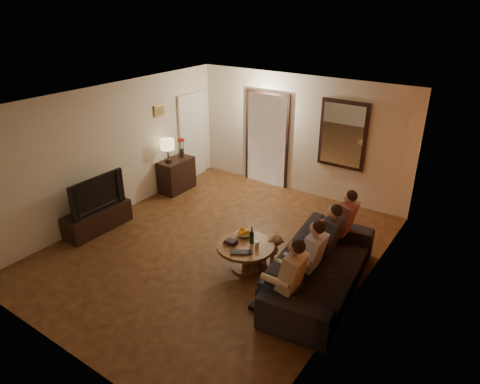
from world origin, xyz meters
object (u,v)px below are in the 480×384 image
Objects in this scene: table_lamp at (168,151)px; sofa at (322,267)px; person_b at (308,262)px; person_c at (325,244)px; dresser at (177,175)px; tv at (94,193)px; person_d at (341,228)px; coffee_table at (246,257)px; bowl at (244,234)px; laptop at (241,254)px; person_a at (288,283)px; wine_bottle at (252,235)px; tv_stand at (98,219)px; dog at (263,247)px.

table_lamp is 4.48m from sofa.
person_b and person_c have the same top height.
tv is (0.00, -2.21, 0.40)m from dresser.
person_b is 0.60m from person_c.
person_d is (4.15, -0.36, -0.40)m from table_lamp.
table_lamp is 4.45m from person_b.
person_c is 1.30× the size of coffee_table.
laptop is (0.28, -0.50, -0.02)m from bowl.
table_lamp is 0.45× the size of person_a.
person_a is 1.32m from wine_bottle.
person_c is at bearing -12.98° from table_lamp.
tv is (0.00, 0.00, 0.55)m from tv_stand.
person_b is at bearing 90.00° from person_a.
bowl is at bearing -166.90° from person_c.
person_a reaches higher than coffee_table.
person_a reaches higher than tv_stand.
laptop is at bearing 4.29° from tv_stand.
person_c is 1.31m from laptop.
tv is 2.07× the size of dog.
dog is at bearing -23.38° from dresser.
dresser is 0.69× the size of person_d.
table_lamp is 0.45× the size of person_b.
bowl is (2.85, 0.73, 0.26)m from tv_stand.
person_a is 0.60m from person_b.
dog is (-1.00, -0.79, -0.32)m from person_d.
table_lamp is 2.08× the size of bowl.
table_lamp is at bearing 90.00° from tv_stand.
table_lamp reaches higher than tv_stand.
tv_stand is at bearing -168.71° from wine_bottle.
laptop is (3.13, -1.98, 0.10)m from dresser.
laptop reaches higher than coffee_table.
person_d reaches higher than laptop.
person_d is 3.87× the size of wine_bottle.
table_lamp reaches higher than dresser.
person_d reaches higher than wine_bottle.
tv is 4.47× the size of bowl.
sofa is (4.25, -1.26, -0.63)m from table_lamp.
coffee_table is at bearing 176.09° from person_b.
person_a is at bearing -90.00° from person_b.
person_b is at bearing -23.17° from dresser.
laptop is (0.10, -0.28, 0.24)m from coffee_table.
person_b reaches higher than sofa.
person_a is (-0.10, -0.90, 0.22)m from sofa.
person_b is (4.15, -1.78, 0.23)m from dresser.
person_d is at bearing -4.91° from table_lamp.
dog is (3.15, 0.85, -0.49)m from tv.
sofa is 0.39m from person_b.
dresser is 0.67m from table_lamp.
bowl is at bearing -145.27° from person_d.
tv is at bearing 93.07° from sofa.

